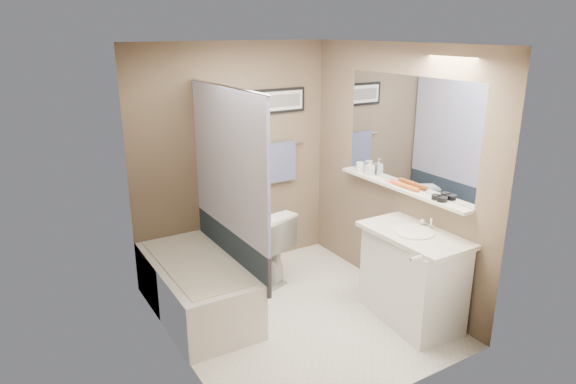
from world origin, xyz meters
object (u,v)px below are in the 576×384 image
bathtub (196,287)px  vanity (412,278)px  candle_bowl_far (437,197)px  candle_bowl_near (442,199)px  soap_bottle (370,168)px  hair_brush_front (410,187)px  glass_jar (360,167)px  hair_brush_back (399,184)px  toilet (256,245)px

bathtub → vanity: (1.60, -1.12, 0.15)m
bathtub → candle_bowl_far: bearing=-32.0°
candle_bowl_near → soap_bottle: (0.00, 0.95, 0.06)m
soap_bottle → bathtub: bearing=171.6°
vanity → candle_bowl_far: 0.76m
hair_brush_front → glass_jar: bearing=90.0°
hair_brush_front → soap_bottle: 0.56m
vanity → soap_bottle: soap_bottle is taller
candle_bowl_near → hair_brush_back: hair_brush_back is taller
toilet → vanity: size_ratio=0.86×
candle_bowl_near → candle_bowl_far: bearing=90.0°
soap_bottle → hair_brush_front: bearing=-90.0°
candle_bowl_near → glass_jar: size_ratio=0.90×
bathtub → hair_brush_back: size_ratio=6.82×
toilet → candle_bowl_far: (1.00, -1.43, 0.75)m
bathtub → soap_bottle: 2.04m
candle_bowl_far → glass_jar: 1.04m
hair_brush_back → hair_brush_front: bearing=-90.0°
hair_brush_front → glass_jar: 0.71m
vanity → glass_jar: bearing=85.3°
bathtub → glass_jar: glass_jar is taller
toilet → hair_brush_front: bearing=113.0°
toilet → glass_jar: 1.33m
candle_bowl_far → glass_jar: size_ratio=0.90×
toilet → candle_bowl_far: size_ratio=8.63×
glass_jar → toilet: bearing=158.5°
hair_brush_back → glass_jar: glass_jar is taller
candle_bowl_far → hair_brush_front: hair_brush_front is taller
hair_brush_back → soap_bottle: bearing=90.0°
toilet → candle_bowl_near: bearing=104.7°
vanity → hair_brush_back: size_ratio=4.09×
candle_bowl_near → hair_brush_front: 0.39m
toilet → candle_bowl_near: (1.00, -1.49, 0.75)m
soap_bottle → vanity: bearing=-102.2°
candle_bowl_far → hair_brush_front: bearing=90.0°
candle_bowl_far → candle_bowl_near: bearing=-90.0°
toilet → soap_bottle: (1.00, -0.55, 0.80)m
toilet → candle_bowl_far: bearing=105.8°
toilet → hair_brush_back: 1.58m
candle_bowl_far → glass_jar: bearing=90.0°
vanity → hair_brush_back: 0.87m
bathtub → candle_bowl_near: candle_bowl_near is taller
bathtub → candle_bowl_near: size_ratio=16.67×
bathtub → vanity: bearing=-34.2°
bathtub → candle_bowl_far: candle_bowl_far is taller
candle_bowl_far → hair_brush_front: (0.00, 0.33, 0.00)m
bathtub → vanity: size_ratio=1.67×
hair_brush_front → soap_bottle: bearing=90.0°
bathtub → candle_bowl_far: size_ratio=16.67×
glass_jar → hair_brush_front: bearing=-90.0°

